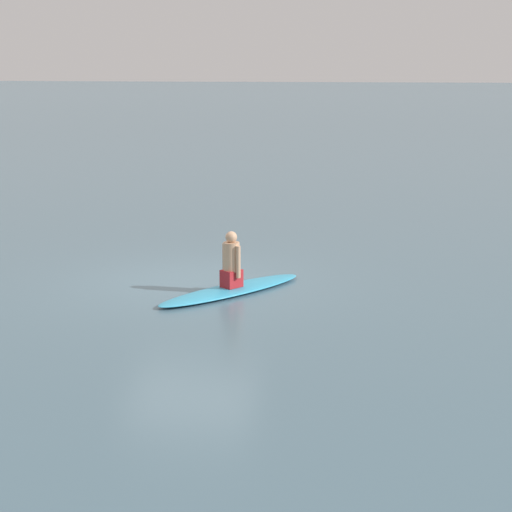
# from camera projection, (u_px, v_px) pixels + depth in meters

# --- Properties ---
(ground_plane) EXTENTS (400.00, 400.00, 0.00)m
(ground_plane) POSITION_uv_depth(u_px,v_px,m) (190.00, 281.00, 16.54)
(ground_plane) COLOR slate
(surfboard) EXTENTS (3.13, 2.50, 0.11)m
(surfboard) POSITION_uv_depth(u_px,v_px,m) (232.00, 290.00, 15.71)
(surfboard) COLOR #339EC6
(surfboard) RESTS_ON ground
(person_paddler) EXTENTS (0.43, 0.42, 1.02)m
(person_paddler) POSITION_uv_depth(u_px,v_px,m) (231.00, 262.00, 15.60)
(person_paddler) COLOR #A51E23
(person_paddler) RESTS_ON surfboard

